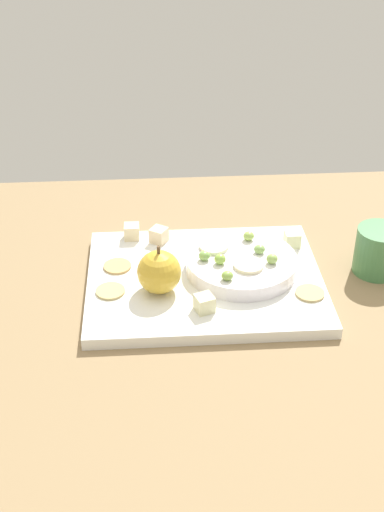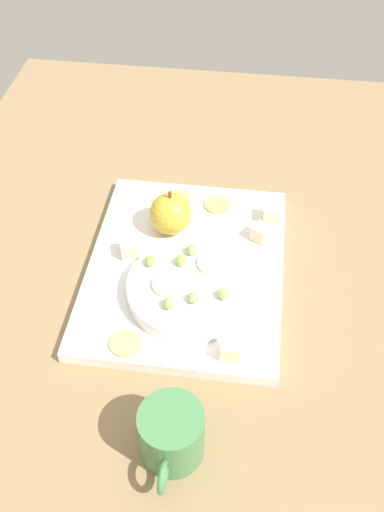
% 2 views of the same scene
% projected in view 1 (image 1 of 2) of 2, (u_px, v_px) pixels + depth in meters
% --- Properties ---
extents(table, '(1.26, 0.87, 0.05)m').
position_uv_depth(table, '(206.00, 310.00, 1.10)').
color(table, olive).
rests_on(table, ground).
extents(platter, '(0.38, 0.30, 0.02)m').
position_uv_depth(platter, '(203.00, 281.00, 1.12)').
color(platter, white).
rests_on(platter, table).
extents(serving_dish, '(0.18, 0.18, 0.02)m').
position_uv_depth(serving_dish, '(241.00, 264.00, 1.12)').
color(serving_dish, white).
rests_on(serving_dish, platter).
extents(apple_whole, '(0.07, 0.07, 0.07)m').
position_uv_depth(apple_whole, '(159.00, 271.00, 1.06)').
color(apple_whole, gold).
rests_on(apple_whole, platter).
extents(apple_stem, '(0.01, 0.01, 0.01)m').
position_uv_depth(apple_stem, '(158.00, 248.00, 1.04)').
color(apple_stem, brown).
rests_on(apple_stem, apple_whole).
extents(cheese_cube_0, '(0.03, 0.03, 0.03)m').
position_uv_depth(cheese_cube_0, '(132.00, 232.00, 1.20)').
color(cheese_cube_0, beige).
rests_on(cheese_cube_0, platter).
extents(cheese_cube_1, '(0.03, 0.03, 0.03)m').
position_uv_depth(cheese_cube_1, '(204.00, 303.00, 1.03)').
color(cheese_cube_1, beige).
rests_on(cheese_cube_1, platter).
extents(cheese_cube_2, '(0.03, 0.03, 0.03)m').
position_uv_depth(cheese_cube_2, '(292.00, 239.00, 1.18)').
color(cheese_cube_2, beige).
rests_on(cheese_cube_2, platter).
extents(cheese_cube_3, '(0.04, 0.04, 0.03)m').
position_uv_depth(cheese_cube_3, '(159.00, 235.00, 1.19)').
color(cheese_cube_3, beige).
rests_on(cheese_cube_3, platter).
extents(cracker_0, '(0.05, 0.05, 0.00)m').
position_uv_depth(cracker_0, '(117.00, 266.00, 1.13)').
color(cracker_0, tan).
rests_on(cracker_0, platter).
extents(cracker_1, '(0.05, 0.05, 0.00)m').
position_uv_depth(cracker_1, '(310.00, 293.00, 1.07)').
color(cracker_1, tan).
rests_on(cracker_1, platter).
extents(cracker_2, '(0.05, 0.05, 0.00)m').
position_uv_depth(cracker_2, '(110.00, 290.00, 1.07)').
color(cracker_2, tan).
rests_on(cracker_2, platter).
extents(grape_0, '(0.02, 0.02, 0.02)m').
position_uv_depth(grape_0, '(260.00, 249.00, 1.12)').
color(grape_0, '#87B15E').
rests_on(grape_0, serving_dish).
extents(grape_1, '(0.02, 0.02, 0.02)m').
position_uv_depth(grape_1, '(249.00, 236.00, 1.15)').
color(grape_1, '#9EC259').
rests_on(grape_1, serving_dish).
extents(grape_2, '(0.02, 0.02, 0.02)m').
position_uv_depth(grape_2, '(272.00, 259.00, 1.09)').
color(grape_2, '#99C05F').
rests_on(grape_2, serving_dish).
extents(grape_3, '(0.02, 0.02, 0.02)m').
position_uv_depth(grape_3, '(220.00, 259.00, 1.09)').
color(grape_3, '#94C44E').
rests_on(grape_3, serving_dish).
extents(grape_4, '(0.02, 0.02, 0.02)m').
position_uv_depth(grape_4, '(204.00, 256.00, 1.10)').
color(grape_4, '#87B55A').
rests_on(grape_4, serving_dish).
extents(grape_5, '(0.02, 0.02, 0.01)m').
position_uv_depth(grape_5, '(227.00, 276.00, 1.05)').
color(grape_5, '#8BB14C').
rests_on(grape_5, serving_dish).
extents(apple_slice_0, '(0.05, 0.05, 0.01)m').
position_uv_depth(apple_slice_0, '(249.00, 265.00, 1.09)').
color(apple_slice_0, '#F2E8B7').
rests_on(apple_slice_0, serving_dish).
extents(apple_slice_1, '(0.05, 0.05, 0.01)m').
position_uv_depth(apple_slice_1, '(214.00, 247.00, 1.13)').
color(apple_slice_1, beige).
rests_on(apple_slice_1, serving_dish).
extents(cup, '(0.11, 0.08, 0.08)m').
position_uv_depth(cup, '(379.00, 251.00, 1.14)').
color(cup, '#427C48').
rests_on(cup, table).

